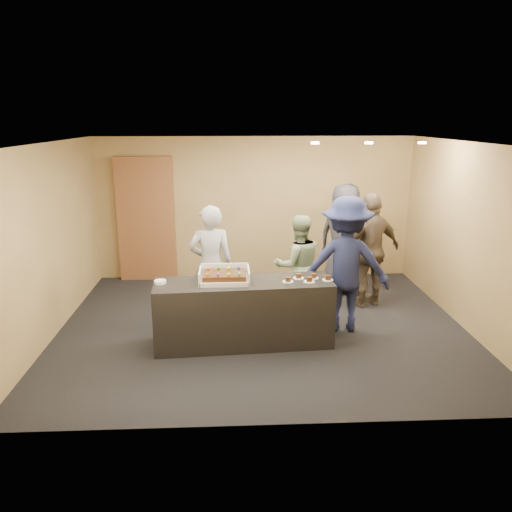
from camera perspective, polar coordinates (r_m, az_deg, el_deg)
The scene contains 17 objects.
room at distance 7.15m, azimuth 0.75°, elevation 1.95°, with size 6.04×6.00×2.70m.
serving_counter at distance 6.87m, azimuth -1.43°, elevation -6.52°, with size 2.40×0.70×0.90m, color black.
storage_cabinet at distance 9.66m, azimuth -12.45°, elevation 4.11°, with size 1.07×0.15×2.35m, color brown.
cake_box at distance 6.72m, azimuth -3.63°, elevation -2.55°, with size 0.67×0.46×0.20m.
sheet_cake at distance 6.68m, azimuth -3.64°, elevation -2.19°, with size 0.57×0.39×0.11m.
plate_stack at distance 6.77m, azimuth -10.90°, elevation -2.91°, with size 0.16×0.16×0.04m, color white.
slice_a at distance 6.71m, azimuth 3.67°, elevation -2.78°, with size 0.15×0.15×0.07m.
slice_b at distance 6.87m, azimuth 4.89°, elevation -2.37°, with size 0.15×0.15×0.07m.
slice_c at distance 6.73m, azimuth 6.10°, elevation -2.77°, with size 0.15×0.15×0.07m.
slice_d at distance 6.89m, azimuth 6.58°, elevation -2.35°, with size 0.15×0.15×0.07m.
slice_e at distance 6.84m, azimuth 8.21°, elevation -2.56°, with size 0.15×0.15×0.07m.
person_server_grey at distance 7.49m, azimuth -5.17°, elevation -1.01°, with size 0.66×0.43×1.81m, color #A3A4A8.
person_sage_man at distance 7.83m, azimuth 4.83°, elevation -1.07°, with size 0.78×0.60×1.60m, color gray.
person_navy_man at distance 7.30m, azimuth 10.24°, elevation -0.96°, with size 1.27×0.73×1.97m, color #1B2146.
person_brown_extra at distance 8.34m, azimuth 12.97°, elevation 0.64°, with size 1.10×0.46×1.88m, color brown.
person_dark_suit at distance 8.91m, azimuth 10.02°, elevation 1.96°, with size 0.95×0.62×1.95m, color #2A2A2F.
ceiling_spotlights at distance 7.72m, azimuth 12.78°, elevation 12.50°, with size 1.72×0.12×0.03m.
Camera 1 is at (-0.44, -6.93, 3.03)m, focal length 35.00 mm.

